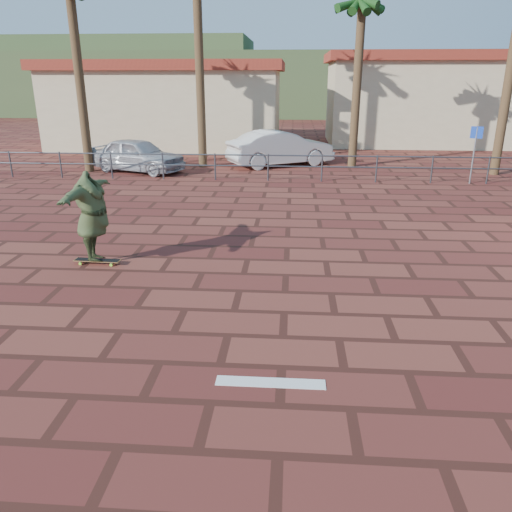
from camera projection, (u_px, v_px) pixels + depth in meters
The scene contains 13 objects.
ground at pixel (228, 335), 7.53m from camera, with size 120.00×120.00×0.00m, color brown.
paint_stripe at pixel (270, 382), 6.36m from camera, with size 1.40×0.22×0.01m, color white.
guardrail at pixel (268, 163), 18.57m from camera, with size 24.06×0.06×1.00m.
palm_center at pixel (362, 5), 19.70m from camera, with size 2.40×2.40×7.75m.
building_west at pixel (170, 104), 27.83m from camera, with size 12.60×7.60×4.50m.
building_east at pixel (418, 98), 28.66m from camera, with size 10.60×6.60×5.00m.
hill_front at pixel (286, 84), 53.46m from camera, with size 70.00×18.00×6.00m, color #384C28.
hill_back at pixel (105, 75), 60.27m from camera, with size 35.00×14.00×8.00m, color #384C28.
longboard at pixel (97, 260), 10.38m from camera, with size 0.98×0.26×0.10m.
skateboarder at pixel (92, 216), 10.06m from camera, with size 2.29×0.62×1.86m, color #374324.
car_silver at pixel (138, 155), 20.41m from camera, with size 1.60×3.98×1.36m, color #ABACB2.
car_white at pixel (280, 148), 21.80m from camera, with size 1.61×4.61×1.52m, color silver.
street_sign at pixel (475, 144), 17.81m from camera, with size 0.41×0.14×2.04m.
Camera 1 is at (0.91, -6.64, 3.67)m, focal length 35.00 mm.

